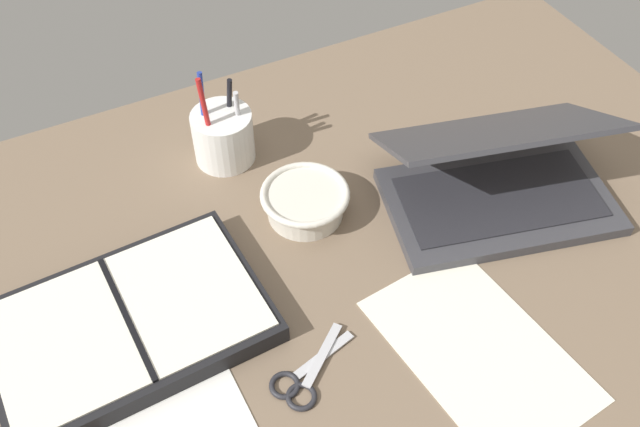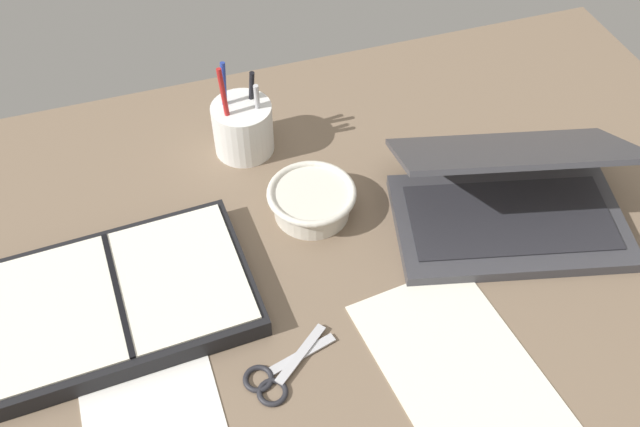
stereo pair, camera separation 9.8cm
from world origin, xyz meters
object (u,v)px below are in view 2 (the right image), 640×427
at_px(laptop, 510,197).
at_px(planner, 120,299).
at_px(bowl, 312,200).
at_px(pen_cup, 243,127).
at_px(scissors, 275,377).

distance_m(laptop, planner, 0.57).
height_order(bowl, planner, bowl).
height_order(laptop, bowl, laptop).
bearing_deg(planner, pen_cup, 44.53).
distance_m(planner, scissors, 0.24).
bearing_deg(pen_cup, laptop, -38.79).
relative_size(laptop, pen_cup, 2.28).
xyz_separation_m(bowl, planner, (-0.29, -0.08, -0.01)).
xyz_separation_m(laptop, bowl, (-0.27, 0.10, -0.02)).
distance_m(pen_cup, scissors, 0.43).
xyz_separation_m(bowl, pen_cup, (-0.06, 0.17, 0.02)).
relative_size(laptop, planner, 1.06).
height_order(bowl, pen_cup, pen_cup).
distance_m(pen_cup, planner, 0.35).
height_order(laptop, pen_cup, pen_cup).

